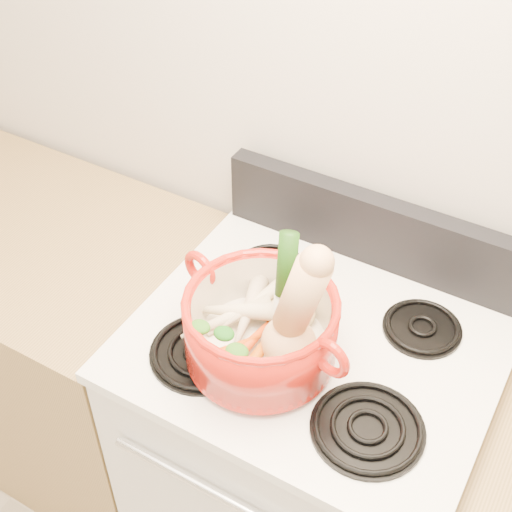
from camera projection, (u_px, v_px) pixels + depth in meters
The scene contains 24 objects.
wall_back at pixel (397, 125), 1.53m from camera, with size 3.50×0.02×2.60m, color beige.
stove_body at pixel (305, 462), 1.87m from camera, with size 0.76×0.65×0.92m, color silver.
cooktop at pixel (315, 343), 1.55m from camera, with size 0.78×0.67×0.03m, color white.
control_backsplash at pixel (375, 230), 1.68m from camera, with size 0.76×0.05×0.18m, color black.
oven_handle at pixel (236, 504), 1.44m from camera, with size 0.02×0.02×0.60m, color silver.
counter_left at pixel (7, 316), 2.28m from camera, with size 1.36×0.65×0.90m, color olive.
burner_front_left at pixel (202, 351), 1.51m from camera, with size 0.22×0.22×0.02m, color black.
burner_front_right at pixel (368, 428), 1.37m from camera, with size 0.22×0.22×0.02m, color black.
burner_back_left at pixel (271, 268), 1.70m from camera, with size 0.17×0.17×0.02m, color black.
burner_back_right at pixel (422, 327), 1.56m from camera, with size 0.17×0.17×0.02m, color black.
dutch_oven at pixel (261, 328), 1.44m from camera, with size 0.31×0.31×0.15m, color #AF190F.
pot_handle_left at pixel (200, 269), 1.49m from camera, with size 0.09×0.09×0.02m, color #AF190F.
pot_handle_right at pixel (331, 358), 1.32m from camera, with size 0.09×0.09×0.02m, color #AF190F.
squash at pixel (291, 310), 1.34m from camera, with size 0.12×0.12×0.29m, color tan, non-canonical shape.
leek at pixel (282, 287), 1.41m from camera, with size 0.04×0.04×0.26m, color silver.
ginger at pixel (288, 311), 1.50m from camera, with size 0.09×0.07×0.05m, color #D9C485.
parsnip_0 at pixel (249, 309), 1.51m from camera, with size 0.04×0.04×0.21m, color beige.
parsnip_1 at pixel (226, 318), 1.48m from camera, with size 0.04×0.04×0.20m, color beige.
parsnip_2 at pixel (248, 309), 1.49m from camera, with size 0.04×0.04×0.20m, color beige.
parsnip_3 at pixel (234, 309), 1.49m from camera, with size 0.04×0.04×0.20m, color #EEE5C2.
parsnip_4 at pixel (257, 301), 1.50m from camera, with size 0.04×0.04×0.19m, color beige.
carrot_0 at pixel (250, 344), 1.44m from camera, with size 0.03×0.03×0.16m, color red.
carrot_1 at pixel (228, 351), 1.43m from camera, with size 0.03×0.03×0.15m, color #CB3D0A.
carrot_2 at pixel (259, 354), 1.41m from camera, with size 0.03×0.03×0.18m, color #BF5C09.
Camera 1 is at (0.40, 0.45, 2.12)m, focal length 50.00 mm.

